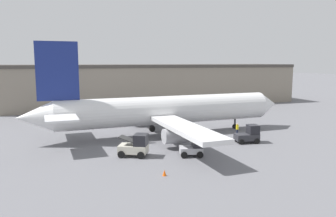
{
  "coord_description": "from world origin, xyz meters",
  "views": [
    {
      "loc": [
        -15.0,
        -42.58,
        10.15
      ],
      "look_at": [
        0.0,
        0.0,
        3.68
      ],
      "focal_mm": 35.0,
      "sensor_mm": 36.0,
      "label": 1
    }
  ],
  "objects_px": {
    "airplane": "(161,110)",
    "safety_cone_near": "(164,173)",
    "baggage_tug": "(249,135)",
    "belt_loader_truck": "(135,146)",
    "ground_crew_worker": "(237,129)",
    "pushback_tug": "(193,148)"
  },
  "relations": [
    {
      "from": "airplane",
      "to": "safety_cone_near",
      "type": "bearing_deg",
      "value": -108.89
    },
    {
      "from": "baggage_tug",
      "to": "belt_loader_truck",
      "type": "xyz_separation_m",
      "value": [
        -14.96,
        -1.14,
        0.13
      ]
    },
    {
      "from": "ground_crew_worker",
      "to": "baggage_tug",
      "type": "height_order",
      "value": "baggage_tug"
    },
    {
      "from": "belt_loader_truck",
      "to": "safety_cone_near",
      "type": "xyz_separation_m",
      "value": [
        0.96,
        -6.88,
        -0.87
      ]
    },
    {
      "from": "airplane",
      "to": "pushback_tug",
      "type": "height_order",
      "value": "airplane"
    },
    {
      "from": "airplane",
      "to": "safety_cone_near",
      "type": "xyz_separation_m",
      "value": [
        -4.92,
        -15.81,
        -3.2
      ]
    },
    {
      "from": "baggage_tug",
      "to": "safety_cone_near",
      "type": "bearing_deg",
      "value": -141.47
    },
    {
      "from": "pushback_tug",
      "to": "ground_crew_worker",
      "type": "bearing_deg",
      "value": 52.09
    },
    {
      "from": "ground_crew_worker",
      "to": "baggage_tug",
      "type": "distance_m",
      "value": 4.31
    },
    {
      "from": "airplane",
      "to": "belt_loader_truck",
      "type": "distance_m",
      "value": 10.94
    },
    {
      "from": "baggage_tug",
      "to": "ground_crew_worker",
      "type": "bearing_deg",
      "value": 86.69
    },
    {
      "from": "pushback_tug",
      "to": "safety_cone_near",
      "type": "height_order",
      "value": "pushback_tug"
    },
    {
      "from": "airplane",
      "to": "belt_loader_truck",
      "type": "height_order",
      "value": "airplane"
    },
    {
      "from": "safety_cone_near",
      "to": "pushback_tug",
      "type": "bearing_deg",
      "value": 44.84
    },
    {
      "from": "pushback_tug",
      "to": "airplane",
      "type": "bearing_deg",
      "value": 106.0
    },
    {
      "from": "airplane",
      "to": "belt_loader_truck",
      "type": "bearing_deg",
      "value": -124.97
    },
    {
      "from": "airplane",
      "to": "pushback_tug",
      "type": "distance_m",
      "value": 11.19
    },
    {
      "from": "baggage_tug",
      "to": "belt_loader_truck",
      "type": "height_order",
      "value": "belt_loader_truck"
    },
    {
      "from": "safety_cone_near",
      "to": "belt_loader_truck",
      "type": "bearing_deg",
      "value": 97.94
    },
    {
      "from": "belt_loader_truck",
      "to": "airplane",
      "type": "bearing_deg",
      "value": 84.99
    },
    {
      "from": "ground_crew_worker",
      "to": "safety_cone_near",
      "type": "bearing_deg",
      "value": -36.98
    },
    {
      "from": "baggage_tug",
      "to": "pushback_tug",
      "type": "distance_m",
      "value": 9.55
    }
  ]
}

